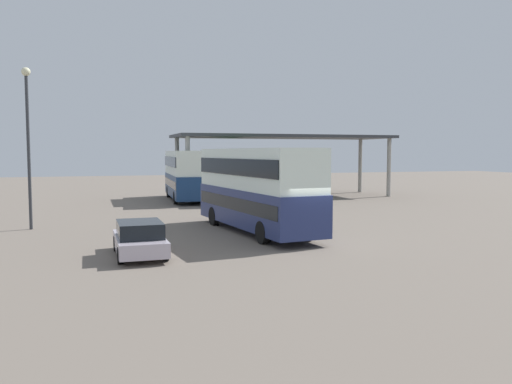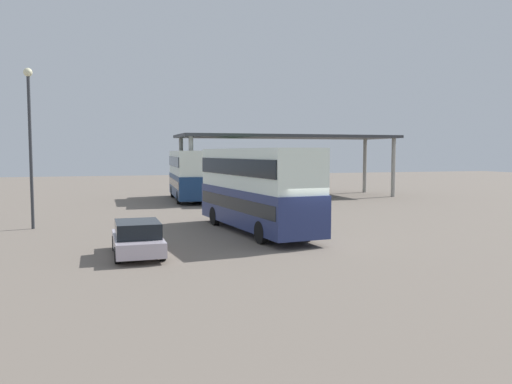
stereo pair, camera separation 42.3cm
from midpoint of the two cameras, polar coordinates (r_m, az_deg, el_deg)
The scene contains 7 objects.
ground_plane at distance 22.10m, azimuth 6.40°, elevation -5.93°, with size 140.00×140.00×0.00m, color #72675B.
double_decker_main at distance 25.44m, azimuth 0.47°, elevation 0.62°, with size 3.50×10.35×4.15m.
parked_hatchback at distance 20.22m, azimuth -12.42°, elevation -5.04°, with size 1.81×4.08×1.35m.
double_decker_near_canopy at distance 42.81m, azimuth -7.21°, elevation 2.08°, with size 3.08×10.15×4.08m.
double_decker_mid_row at distance 43.17m, azimuth -1.77°, elevation 2.12°, with size 3.84×11.20×4.05m.
depot_canopy at distance 45.84m, azimuth 3.81°, elevation 5.87°, with size 19.42×6.49×5.47m.
lamppost_tall at distance 28.82m, azimuth -23.39°, elevation 6.41°, with size 0.44×0.44×8.23m.
Camera 2 is at (-8.52, -19.98, 3.96)m, focal length 36.09 mm.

